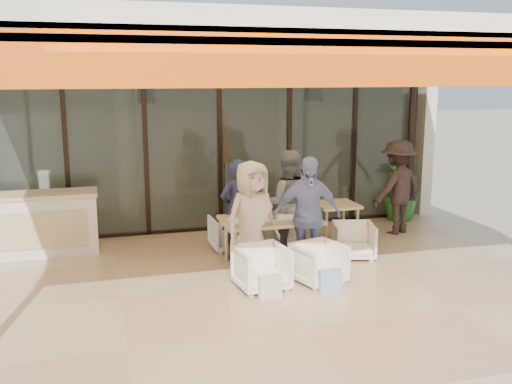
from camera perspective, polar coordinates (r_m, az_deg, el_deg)
ground at (r=8.11m, az=1.07°, el=-9.28°), size 70.00×70.00×0.00m
terrace_floor at (r=8.10m, az=1.07°, el=-9.24°), size 8.00×6.00×0.01m
terrace_structure at (r=7.33m, az=1.79°, el=14.42°), size 8.00×6.00×3.40m
glass_storefront at (r=10.56m, az=-3.64°, el=4.58°), size 8.08×0.10×3.20m
interior_block at (r=12.77m, az=-5.87°, el=8.60°), size 9.05×3.62×3.52m
host_counter at (r=9.87m, az=-20.83°, el=-2.98°), size 1.85×0.65×1.04m
dining_table at (r=8.72m, az=1.41°, el=-3.03°), size 1.50×0.90×0.93m
chair_far_left at (r=9.59m, az=-2.65°, el=-3.95°), size 0.65×0.61×0.64m
chair_far_right at (r=9.80m, az=2.15°, el=-3.39°), size 0.82×0.79×0.71m
chair_near_left at (r=7.83m, az=0.56°, el=-7.40°), size 0.73×0.69×0.68m
chair_near_right at (r=8.10m, az=6.32°, el=-6.93°), size 0.77×0.74×0.65m
diner_navy at (r=9.00m, az=-1.95°, el=-1.78°), size 0.68×0.56×1.61m
diner_grey at (r=9.22m, az=3.13°, el=-1.11°), size 0.95×0.80×1.72m
diner_cream at (r=8.14m, az=-0.42°, el=-2.84°), size 0.97×0.78×1.72m
diner_periwinkle at (r=8.39m, az=5.12°, el=-2.34°), size 1.06×0.53×1.75m
tote_bag_cream at (r=7.53m, az=1.43°, el=-9.57°), size 0.30×0.10×0.34m
tote_bag_blue at (r=7.80m, az=7.41°, el=-8.89°), size 0.30×0.10×0.34m
side_table at (r=9.84m, az=7.96°, el=-1.73°), size 0.70×0.70×0.74m
side_chair at (r=9.26m, az=9.77°, el=-4.66°), size 0.75×0.73×0.64m
standing_woman at (r=10.72m, az=13.99°, el=0.44°), size 1.29×1.00×1.75m
potted_palm at (r=11.75m, az=14.27°, el=-0.11°), size 0.83×0.83×1.15m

